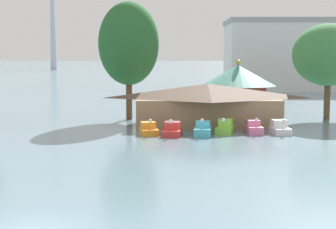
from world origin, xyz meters
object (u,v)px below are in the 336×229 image
Objects in this scene: pedal_boat_lime at (225,128)px; pedal_boat_pink at (254,128)px; boathouse at (208,103)px; shoreline_tree_right at (329,55)px; pedal_boat_cyan at (203,130)px; pedal_boat_white at (280,128)px; shoreline_tree_mid at (129,44)px; pedal_boat_red at (172,130)px; background_building_block at (296,55)px; green_roof_pavilion at (238,85)px; pedal_boat_orange at (149,130)px.

pedal_boat_pink reaches higher than pedal_boat_lime.
boathouse is 1.43× the size of shoreline_tree_right.
pedal_boat_white is (7.49, 1.21, -0.01)m from pedal_boat_cyan.
shoreline_tree_mid reaches higher than boathouse.
shoreline_tree_mid is (-13.00, 11.50, 8.40)m from pedal_boat_pink.
pedal_boat_cyan is at bearing 100.21° from pedal_boat_red.
pedal_boat_pink is 2.49m from pedal_boat_white.
background_building_block reaches higher than pedal_boat_pink.
background_building_block is (27.86, 68.35, 7.30)m from pedal_boat_red.
pedal_boat_pink is (5.01, 1.37, -0.02)m from pedal_boat_cyan.
shoreline_tree_right is at bearing -37.57° from green_roof_pavilion.
pedal_boat_pink is 0.28× the size of green_roof_pavilion.
pedal_boat_pink is (10.17, 0.73, 0.05)m from pedal_boat_orange.
pedal_boat_red is 0.29× the size of green_roof_pavilion.
pedal_boat_white is at bearing 83.86° from pedal_boat_pink.
pedal_boat_lime reaches higher than pedal_boat_white.
pedal_boat_cyan reaches higher than pedal_boat_red.
green_roof_pavilion is (8.83, 20.83, 3.09)m from pedal_boat_red.
boathouse reaches higher than pedal_boat_cyan.
background_building_block is (9.36, 54.96, 0.21)m from shoreline_tree_right.
pedal_boat_pink is (2.80, 0.09, -0.04)m from pedal_boat_lime.
shoreline_tree_mid is at bearing -178.12° from pedal_boat_orange.
pedal_boat_orange is 0.26× the size of shoreline_tree_right.
boathouse is 12.38m from shoreline_tree_mid.
background_building_block is (19.95, 66.82, 7.30)m from pedal_boat_pink.
green_roof_pavilion is at bearing -111.83° from background_building_block.
pedal_boat_white is 69.60m from background_building_block.
pedal_boat_lime is 6.45m from boathouse.
pedal_boat_pink is at bearing -41.49° from shoreline_tree_mid.
shoreline_tree_mid reaches higher than pedal_boat_pink.
background_building_block is (19.03, 47.51, 4.21)m from green_roof_pavilion.
pedal_boat_white is 0.29× the size of green_roof_pavilion.
background_building_block is at bearing 144.80° from pedal_boat_orange.
pedal_boat_white is (12.65, 0.57, 0.06)m from pedal_boat_orange.
pedal_boat_white is 16.14m from shoreline_tree_right.
shoreline_tree_right reaches higher than pedal_boat_red.
pedal_boat_white is at bearing 103.83° from pedal_boat_lime.
shoreline_tree_mid is at bearing -124.08° from pedal_boat_lime.
pedal_boat_cyan is 0.10× the size of background_building_block.
pedal_boat_pink is at bearing 107.98° from pedal_boat_red.
shoreline_tree_mid is (-5.09, 13.03, 8.40)m from pedal_boat_red.
shoreline_tree_mid is 1.22× the size of shoreline_tree_right.
pedal_boat_white is at bearing -124.04° from shoreline_tree_right.
background_building_block reaches higher than boathouse.
pedal_boat_orange is 10.19m from pedal_boat_pink.
pedal_boat_orange is 15.13m from shoreline_tree_mid.
boathouse is at bearing -111.55° from background_building_block.
shoreline_tree_right reaches higher than pedal_boat_cyan.
pedal_boat_cyan is 7.61m from boathouse.
green_roof_pavilion is at bearing -176.28° from pedal_boat_lime.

